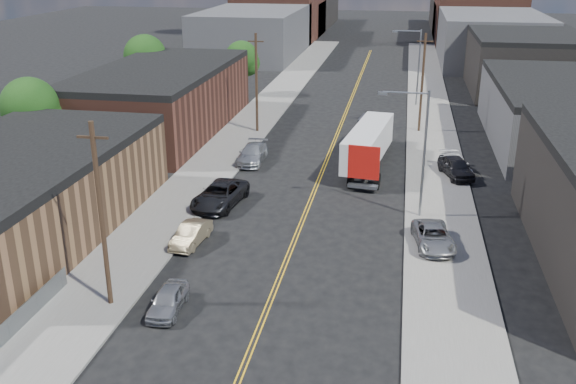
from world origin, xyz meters
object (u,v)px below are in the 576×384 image
at_px(car_left_a, 168,300).
at_px(car_right_lot_a, 433,237).
at_px(car_left_b, 191,234).
at_px(car_right_lot_c, 456,167).
at_px(car_left_d, 252,154).
at_px(semi_truck, 369,141).
at_px(car_right_lot_b, 455,165).
at_px(car_left_c, 220,195).

xyz_separation_m(car_left_a, car_right_lot_a, (13.75, 10.05, 0.18)).
height_order(car_left_b, car_right_lot_c, car_right_lot_c).
distance_m(car_left_a, car_left_d, 25.18).
bearing_deg(car_right_lot_a, semi_truck, 98.47).
relative_size(car_left_a, car_left_d, 0.71).
distance_m(car_left_d, car_right_lot_c, 17.44).
bearing_deg(car_right_lot_a, car_right_lot_c, 72.11).
bearing_deg(car_right_lot_c, car_left_b, -154.12).
xyz_separation_m(car_left_a, car_right_lot_b, (16.00, 24.97, 0.20)).
relative_size(car_left_b, car_left_c, 0.68).
bearing_deg(car_left_b, car_left_a, -74.22).
bearing_deg(car_right_lot_a, car_left_b, 178.99).
distance_m(car_left_b, car_right_lot_a, 15.29).
bearing_deg(car_left_a, car_left_c, 92.99).
xyz_separation_m(car_left_a, car_left_d, (-1.40, 25.14, 0.13)).
distance_m(semi_truck, car_left_c, 15.45).
distance_m(car_left_b, car_left_d, 17.14).
bearing_deg(car_right_lot_c, car_right_lot_a, -115.88).
height_order(car_left_a, car_right_lot_a, car_right_lot_a).
height_order(car_left_d, car_right_lot_b, car_left_d).
bearing_deg(car_left_d, semi_truck, 5.93).
bearing_deg(car_left_d, car_right_lot_c, -4.45).
distance_m(car_left_b, car_right_lot_b, 24.30).
bearing_deg(semi_truck, car_left_d, -166.02).
relative_size(car_left_c, car_left_d, 1.13).
bearing_deg(semi_truck, car_right_lot_c, -10.29).
height_order(car_left_c, car_left_d, car_left_c).
xyz_separation_m(semi_truck, car_right_lot_a, (5.03, -16.26, -1.31)).
relative_size(car_left_a, car_left_c, 0.63).
distance_m(car_left_d, car_right_lot_b, 17.40).
bearing_deg(car_left_b, car_left_d, 95.85).
xyz_separation_m(car_right_lot_a, car_right_lot_b, (2.25, 14.92, 0.02)).
bearing_deg(car_left_b, car_right_lot_a, 13.57).
distance_m(car_left_c, car_right_lot_b, 20.20).
distance_m(car_left_b, car_right_lot_c, 23.64).
height_order(car_left_d, car_right_lot_c, car_right_lot_c).
height_order(semi_truck, car_right_lot_a, semi_truck).
height_order(car_left_a, car_left_d, car_left_d).
bearing_deg(car_right_lot_b, car_left_c, -161.63).
bearing_deg(car_left_b, semi_truck, 66.93).
bearing_deg(car_left_c, car_right_lot_c, 35.59).
distance_m(semi_truck, car_right_lot_c, 7.73).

